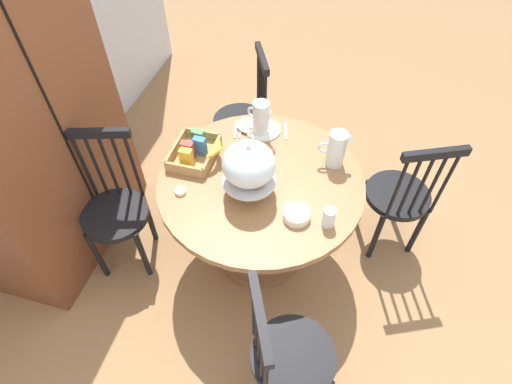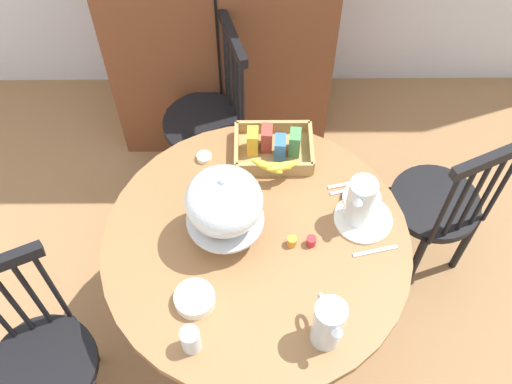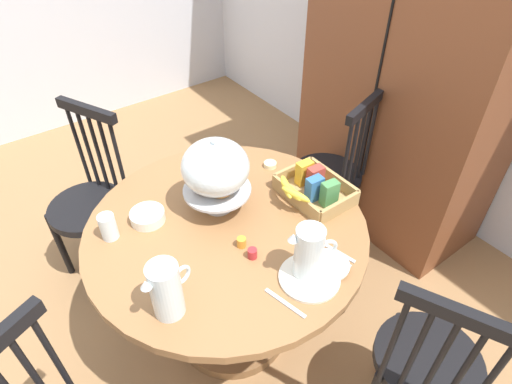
% 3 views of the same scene
% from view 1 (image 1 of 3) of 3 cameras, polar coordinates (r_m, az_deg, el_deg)
% --- Properties ---
extents(ground_plane, '(10.00, 10.00, 0.00)m').
position_cam_1_polar(ground_plane, '(2.71, 3.86, -11.48)').
color(ground_plane, '#997047').
extents(wooden_armoire, '(1.18, 0.60, 1.96)m').
position_cam_1_polar(wooden_armoire, '(2.51, -31.04, 8.37)').
color(wooden_armoire, brown).
rests_on(wooden_armoire, ground_plane).
extents(dining_table, '(1.14, 1.14, 0.74)m').
position_cam_1_polar(dining_table, '(2.37, 0.63, -1.83)').
color(dining_table, olive).
rests_on(dining_table, ground_plane).
extents(windsor_chair_near_window, '(0.44, 0.44, 0.97)m').
position_cam_1_polar(windsor_chair_near_window, '(2.00, 4.59, -22.46)').
color(windsor_chair_near_window, black).
rests_on(windsor_chair_near_window, ground_plane).
extents(windsor_chair_by_cabinet, '(0.44, 0.44, 0.97)m').
position_cam_1_polar(windsor_chair_by_cabinet, '(2.64, 19.70, -0.75)').
color(windsor_chair_by_cabinet, black).
rests_on(windsor_chair_by_cabinet, ground_plane).
extents(windsor_chair_facing_door, '(0.44, 0.44, 0.97)m').
position_cam_1_polar(windsor_chair_facing_door, '(3.03, -1.79, 10.12)').
color(windsor_chair_facing_door, black).
rests_on(windsor_chair_facing_door, ground_plane).
extents(windsor_chair_far_side, '(0.42, 0.42, 0.97)m').
position_cam_1_polar(windsor_chair_far_side, '(2.56, -19.30, -2.60)').
color(windsor_chair_far_side, black).
rests_on(windsor_chair_far_side, ground_plane).
extents(pastry_stand_with_dome, '(0.28, 0.28, 0.34)m').
position_cam_1_polar(pastry_stand_with_dome, '(1.99, -1.02, 3.72)').
color(pastry_stand_with_dome, silver).
rests_on(pastry_stand_with_dome, dining_table).
extents(orange_juice_pitcher, '(0.10, 0.18, 0.22)m').
position_cam_1_polar(orange_juice_pitcher, '(2.42, 0.71, 10.26)').
color(orange_juice_pitcher, silver).
rests_on(orange_juice_pitcher, dining_table).
extents(milk_pitcher, '(0.10, 0.19, 0.22)m').
position_cam_1_polar(milk_pitcher, '(2.26, 11.31, 5.82)').
color(milk_pitcher, silver).
rests_on(milk_pitcher, dining_table).
extents(cereal_basket, '(0.32, 0.30, 0.12)m').
position_cam_1_polar(cereal_basket, '(2.32, -8.50, 5.80)').
color(cereal_basket, tan).
rests_on(cereal_basket, dining_table).
extents(china_plate_large, '(0.22, 0.22, 0.01)m').
position_cam_1_polar(china_plate_large, '(2.50, 1.01, 8.89)').
color(china_plate_large, white).
rests_on(china_plate_large, dining_table).
extents(china_plate_small, '(0.15, 0.15, 0.01)m').
position_cam_1_polar(china_plate_small, '(2.51, -0.98, 9.49)').
color(china_plate_small, white).
rests_on(china_plate_small, china_plate_large).
extents(cereal_bowl, '(0.14, 0.14, 0.04)m').
position_cam_1_polar(cereal_bowl, '(2.02, 5.80, -3.22)').
color(cereal_bowl, white).
rests_on(cereal_bowl, dining_table).
extents(drinking_glass, '(0.06, 0.06, 0.11)m').
position_cam_1_polar(drinking_glass, '(1.99, 10.34, -3.58)').
color(drinking_glass, silver).
rests_on(drinking_glass, dining_table).
extents(butter_dish, '(0.06, 0.06, 0.02)m').
position_cam_1_polar(butter_dish, '(2.16, -10.69, 0.11)').
color(butter_dish, beige).
rests_on(butter_dish, dining_table).
extents(jam_jar_strawberry, '(0.04, 0.04, 0.04)m').
position_cam_1_polar(jam_jar_strawberry, '(2.32, 2.27, 5.64)').
color(jam_jar_strawberry, '#B7282D').
rests_on(jam_jar_strawberry, dining_table).
extents(jam_jar_apricot, '(0.04, 0.04, 0.04)m').
position_cam_1_polar(jam_jar_apricot, '(2.27, 1.86, 4.48)').
color(jam_jar_apricot, orange).
rests_on(jam_jar_apricot, dining_table).
extents(table_knife, '(0.17, 0.05, 0.01)m').
position_cam_1_polar(table_knife, '(2.50, -2.24, 8.92)').
color(table_knife, silver).
rests_on(table_knife, dining_table).
extents(dinner_fork, '(0.17, 0.05, 0.01)m').
position_cam_1_polar(dinner_fork, '(2.51, -2.93, 8.93)').
color(dinner_fork, silver).
rests_on(dinner_fork, dining_table).
extents(soup_spoon, '(0.17, 0.05, 0.01)m').
position_cam_1_polar(soup_spoon, '(2.50, 4.25, 8.73)').
color(soup_spoon, silver).
rests_on(soup_spoon, dining_table).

